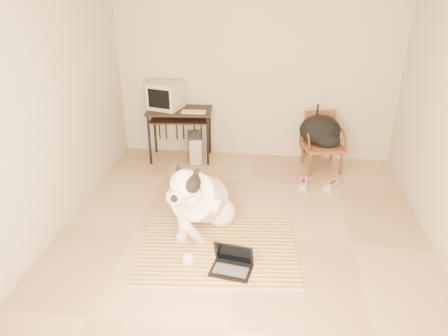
% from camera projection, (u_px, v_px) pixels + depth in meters
% --- Properties ---
extents(floor, '(4.50, 4.50, 0.00)m').
position_uv_depth(floor, '(241.00, 237.00, 4.71)').
color(floor, tan).
rests_on(floor, ground).
extents(wall_back, '(4.50, 0.00, 4.50)m').
position_uv_depth(wall_back, '(256.00, 66.00, 6.14)').
color(wall_back, '#BCB29A').
rests_on(wall_back, floor).
extents(wall_front, '(4.50, 0.00, 4.50)m').
position_uv_depth(wall_front, '(207.00, 270.00, 2.11)').
color(wall_front, '#BCB29A').
rests_on(wall_front, floor).
extents(wall_left, '(0.00, 4.50, 4.50)m').
position_uv_depth(wall_left, '(43.00, 111.00, 4.34)').
color(wall_left, '#BCB29A').
rests_on(wall_left, floor).
extents(rug, '(1.71, 1.37, 0.02)m').
position_uv_depth(rug, '(218.00, 249.00, 4.51)').
color(rug, '#B67010').
rests_on(rug, floor).
extents(dog, '(0.69, 1.33, 0.96)m').
position_uv_depth(dog, '(200.00, 201.00, 4.66)').
color(dog, white).
rests_on(dog, rug).
extents(laptop, '(0.42, 0.34, 0.27)m').
position_uv_depth(laptop, '(232.00, 263.00, 4.17)').
color(laptop, black).
rests_on(laptop, rug).
extents(computer_desk, '(0.96, 0.58, 0.77)m').
position_uv_depth(computer_desk, '(179.00, 117.00, 6.29)').
color(computer_desk, black).
rests_on(computer_desk, floor).
extents(crt_monitor, '(0.51, 0.50, 0.38)m').
position_uv_depth(crt_monitor, '(166.00, 95.00, 6.24)').
color(crt_monitor, '#BDAD94').
rests_on(crt_monitor, computer_desk).
extents(desk_keyboard, '(0.35, 0.14, 0.02)m').
position_uv_depth(desk_keyboard, '(194.00, 112.00, 6.12)').
color(desk_keyboard, '#BDAD94').
rests_on(desk_keyboard, computer_desk).
extents(pc_tower, '(0.27, 0.45, 0.40)m').
position_uv_depth(pc_tower, '(195.00, 148.00, 6.45)').
color(pc_tower, '#48484A').
rests_on(pc_tower, floor).
extents(rattan_chair, '(0.61, 0.59, 0.78)m').
position_uv_depth(rattan_chair, '(322.00, 142.00, 6.13)').
color(rattan_chair, brown).
rests_on(rattan_chair, floor).
extents(backpack, '(0.57, 0.50, 0.42)m').
position_uv_depth(backpack, '(321.00, 132.00, 6.03)').
color(backpack, black).
rests_on(backpack, rattan_chair).
extents(sneaker_left, '(0.13, 0.28, 0.10)m').
position_uv_depth(sneaker_left, '(303.00, 185.00, 5.72)').
color(sneaker_left, white).
rests_on(sneaker_left, floor).
extents(sneaker_right, '(0.25, 0.30, 0.10)m').
position_uv_depth(sneaker_right, '(332.00, 186.00, 5.67)').
color(sneaker_right, white).
rests_on(sneaker_right, floor).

